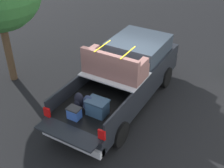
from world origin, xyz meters
The scene contains 2 objects.
ground_plane centered at (0.00, 0.00, 0.00)m, with size 40.00×40.00×0.00m, color black.
pickup_truck centered at (0.36, 0.00, 0.96)m, with size 6.05×2.06×2.23m.
Camera 1 is at (-7.08, -3.76, 5.99)m, focal length 46.46 mm.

